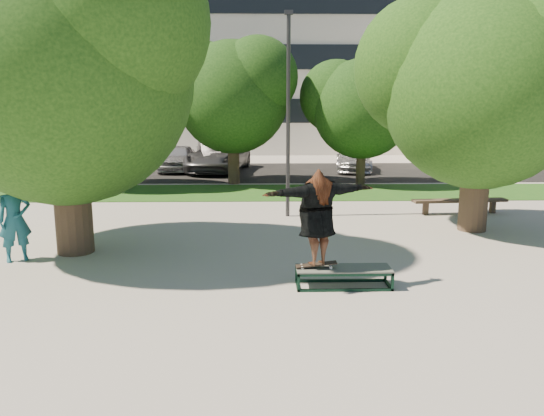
{
  "coord_description": "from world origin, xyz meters",
  "views": [
    {
      "loc": [
        0.13,
        -11.16,
        3.42
      ],
      "look_at": [
        0.41,
        0.6,
        1.12
      ],
      "focal_mm": 35.0,
      "sensor_mm": 36.0,
      "label": 1
    }
  ],
  "objects_px": {
    "tree_left": "(60,58)",
    "car_dark": "(216,156)",
    "tree_right": "(478,79)",
    "lamppost": "(288,114)",
    "car_silver_a": "(178,158)",
    "car_grey": "(218,157)",
    "car_silver_b": "(353,159)",
    "bystander": "(15,219)",
    "grind_box": "(343,277)",
    "bench": "(460,202)"
  },
  "relations": [
    {
      "from": "car_dark",
      "to": "bystander",
      "type": "bearing_deg",
      "value": -111.88
    },
    {
      "from": "bystander",
      "to": "car_grey",
      "type": "height_order",
      "value": "bystander"
    },
    {
      "from": "tree_right",
      "to": "lamppost",
      "type": "height_order",
      "value": "tree_right"
    },
    {
      "from": "car_silver_b",
      "to": "lamppost",
      "type": "bearing_deg",
      "value": -101.43
    },
    {
      "from": "car_dark",
      "to": "car_grey",
      "type": "xyz_separation_m",
      "value": [
        0.1,
        -0.21,
        -0.01
      ]
    },
    {
      "from": "tree_left",
      "to": "car_grey",
      "type": "relative_size",
      "value": 1.27
    },
    {
      "from": "tree_right",
      "to": "bystander",
      "type": "distance_m",
      "value": 11.93
    },
    {
      "from": "tree_right",
      "to": "car_silver_a",
      "type": "distance_m",
      "value": 17.09
    },
    {
      "from": "tree_left",
      "to": "lamppost",
      "type": "relative_size",
      "value": 1.16
    },
    {
      "from": "car_dark",
      "to": "car_silver_b",
      "type": "xyz_separation_m",
      "value": [
        7.16,
        -0.05,
        -0.16
      ]
    },
    {
      "from": "tree_right",
      "to": "bystander",
      "type": "relative_size",
      "value": 3.46
    },
    {
      "from": "bystander",
      "to": "car_silver_b",
      "type": "xyz_separation_m",
      "value": [
        10.31,
        16.06,
        -0.31
      ]
    },
    {
      "from": "bench",
      "to": "car_silver_b",
      "type": "height_order",
      "value": "car_silver_b"
    },
    {
      "from": "car_grey",
      "to": "car_silver_a",
      "type": "bearing_deg",
      "value": -178.85
    },
    {
      "from": "grind_box",
      "to": "car_dark",
      "type": "height_order",
      "value": "car_dark"
    },
    {
      "from": "grind_box",
      "to": "car_silver_b",
      "type": "distance_m",
      "value": 18.25
    },
    {
      "from": "car_dark",
      "to": "bench",
      "type": "bearing_deg",
      "value": -63.3
    },
    {
      "from": "bench",
      "to": "tree_right",
      "type": "bearing_deg",
      "value": -109.91
    },
    {
      "from": "car_silver_a",
      "to": "car_grey",
      "type": "xyz_separation_m",
      "value": [
        2.11,
        -0.27,
        0.1
      ]
    },
    {
      "from": "car_silver_a",
      "to": "lamppost",
      "type": "bearing_deg",
      "value": -64.49
    },
    {
      "from": "car_dark",
      "to": "car_silver_a",
      "type": "bearing_deg",
      "value": 167.61
    },
    {
      "from": "bystander",
      "to": "car_silver_b",
      "type": "height_order",
      "value": "bystander"
    },
    {
      "from": "tree_left",
      "to": "car_dark",
      "type": "height_order",
      "value": "tree_left"
    },
    {
      "from": "tree_right",
      "to": "car_silver_b",
      "type": "height_order",
      "value": "tree_right"
    },
    {
      "from": "bench",
      "to": "car_silver_b",
      "type": "distance_m",
      "value": 11.25
    },
    {
      "from": "car_silver_a",
      "to": "car_silver_b",
      "type": "relative_size",
      "value": 0.92
    },
    {
      "from": "bystander",
      "to": "car_silver_a",
      "type": "bearing_deg",
      "value": 52.5
    },
    {
      "from": "tree_left",
      "to": "grind_box",
      "type": "height_order",
      "value": "tree_left"
    },
    {
      "from": "car_grey",
      "to": "lamppost",
      "type": "bearing_deg",
      "value": -66.67
    },
    {
      "from": "bench",
      "to": "car_silver_b",
      "type": "xyz_separation_m",
      "value": [
        -1.44,
        11.16,
        0.24
      ]
    },
    {
      "from": "grind_box",
      "to": "car_dark",
      "type": "xyz_separation_m",
      "value": [
        -3.82,
        17.98,
        0.6
      ]
    },
    {
      "from": "grind_box",
      "to": "car_silver_a",
      "type": "height_order",
      "value": "car_silver_a"
    },
    {
      "from": "tree_right",
      "to": "lamppost",
      "type": "relative_size",
      "value": 1.07
    },
    {
      "from": "tree_right",
      "to": "grind_box",
      "type": "relative_size",
      "value": 3.62
    },
    {
      "from": "tree_left",
      "to": "car_silver_a",
      "type": "relative_size",
      "value": 1.77
    },
    {
      "from": "grind_box",
      "to": "bystander",
      "type": "bearing_deg",
      "value": 164.92
    },
    {
      "from": "lamppost",
      "to": "grind_box",
      "type": "bearing_deg",
      "value": -83.73
    },
    {
      "from": "lamppost",
      "to": "car_silver_b",
      "type": "xyz_separation_m",
      "value": [
        4.05,
        11.4,
        -2.52
      ]
    },
    {
      "from": "car_silver_b",
      "to": "bench",
      "type": "bearing_deg",
      "value": -74.52
    },
    {
      "from": "tree_right",
      "to": "car_grey",
      "type": "xyz_separation_m",
      "value": [
        -7.92,
        13.15,
        -3.31
      ]
    },
    {
      "from": "car_silver_a",
      "to": "car_silver_b",
      "type": "distance_m",
      "value": 9.16
    },
    {
      "from": "tree_right",
      "to": "car_silver_b",
      "type": "bearing_deg",
      "value": 93.71
    },
    {
      "from": "bench",
      "to": "car_grey",
      "type": "height_order",
      "value": "car_grey"
    },
    {
      "from": "lamppost",
      "to": "car_grey",
      "type": "relative_size",
      "value": 1.09
    },
    {
      "from": "tree_right",
      "to": "car_silver_a",
      "type": "relative_size",
      "value": 1.62
    },
    {
      "from": "lamppost",
      "to": "bystander",
      "type": "height_order",
      "value": "lamppost"
    },
    {
      "from": "tree_right",
      "to": "lamppost",
      "type": "xyz_separation_m",
      "value": [
        -4.92,
        1.92,
        -0.94
      ]
    },
    {
      "from": "tree_left",
      "to": "grind_box",
      "type": "bearing_deg",
      "value": -23.66
    },
    {
      "from": "grind_box",
      "to": "car_silver_b",
      "type": "height_order",
      "value": "car_silver_b"
    },
    {
      "from": "car_silver_b",
      "to": "car_silver_a",
      "type": "bearing_deg",
      "value": -172.49
    }
  ]
}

